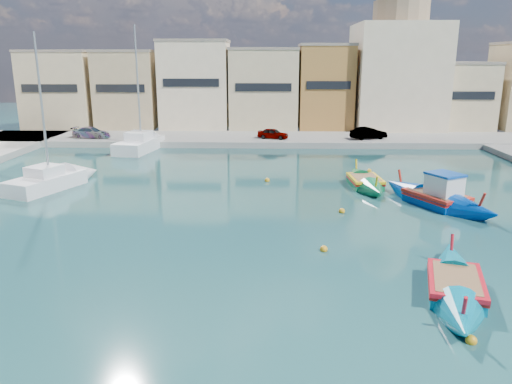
% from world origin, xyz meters
% --- Properties ---
extents(ground, '(160.00, 160.00, 0.00)m').
position_xyz_m(ground, '(0.00, 0.00, 0.00)').
color(ground, '#112F34').
rests_on(ground, ground).
extents(north_quay, '(80.00, 8.00, 0.60)m').
position_xyz_m(north_quay, '(0.00, 32.00, 0.30)').
color(north_quay, gray).
rests_on(north_quay, ground).
extents(north_townhouses, '(83.20, 7.87, 10.19)m').
position_xyz_m(north_townhouses, '(6.68, 39.36, 5.00)').
color(north_townhouses, '#C8B48B').
rests_on(north_townhouses, ground).
extents(church_block, '(10.00, 10.00, 19.10)m').
position_xyz_m(church_block, '(10.00, 40.00, 8.41)').
color(church_block, beige).
rests_on(church_block, ground).
extents(parked_cars, '(32.90, 2.50, 1.24)m').
position_xyz_m(parked_cars, '(-8.90, 30.50, 1.18)').
color(parked_cars, '#4C1919').
rests_on(parked_cars, north_quay).
extents(luzzu_blue_cabin, '(6.20, 9.00, 3.20)m').
position_xyz_m(luzzu_blue_cabin, '(5.14, 8.39, 0.39)').
color(luzzu_blue_cabin, '#003BA2').
rests_on(luzzu_blue_cabin, ground).
extents(luzzu_green, '(2.47, 7.75, 2.41)m').
position_xyz_m(luzzu_green, '(1.65, 12.91, 0.26)').
color(luzzu_green, '#0A7040').
rests_on(luzzu_green, ground).
extents(luzzu_blue_south, '(4.08, 8.52, 2.40)m').
position_xyz_m(luzzu_blue_south, '(2.02, -3.54, 0.25)').
color(luzzu_blue_south, '#007FA1').
rests_on(luzzu_blue_south, ground).
extents(yacht_north, '(4.25, 9.80, 12.66)m').
position_xyz_m(yacht_north, '(-17.26, 28.36, 0.50)').
color(yacht_north, white).
rests_on(yacht_north, ground).
extents(yacht_midnorth, '(5.06, 8.18, 11.16)m').
position_xyz_m(yacht_midnorth, '(-19.62, 13.01, 0.44)').
color(yacht_midnorth, white).
rests_on(yacht_midnorth, ground).
extents(mooring_buoys, '(21.03, 24.90, 0.36)m').
position_xyz_m(mooring_buoys, '(1.86, 5.69, 0.08)').
color(mooring_buoys, orange).
rests_on(mooring_buoys, ground).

